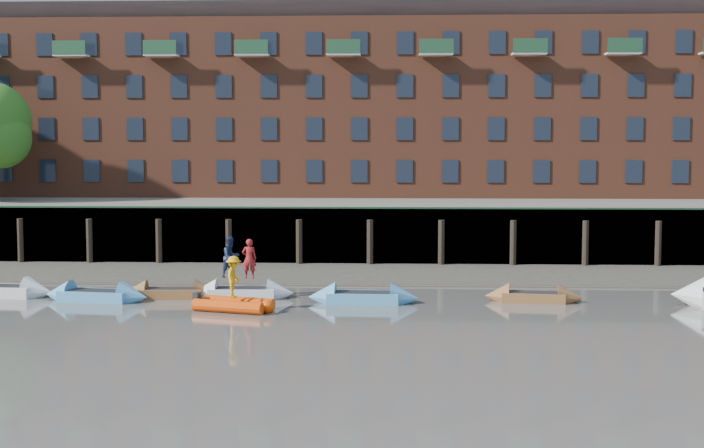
# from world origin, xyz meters

# --- Properties ---
(ground) EXTENTS (220.00, 220.00, 0.00)m
(ground) POSITION_xyz_m (0.00, 0.00, 0.00)
(ground) COLOR #5C5750
(ground) RESTS_ON ground
(foreshore) EXTENTS (110.00, 8.00, 0.50)m
(foreshore) POSITION_xyz_m (0.00, 18.00, 0.00)
(foreshore) COLOR #3D382F
(foreshore) RESTS_ON ground
(mud_band) EXTENTS (110.00, 1.60, 0.10)m
(mud_band) POSITION_xyz_m (0.00, 14.60, 0.00)
(mud_band) COLOR #4C4336
(mud_band) RESTS_ON ground
(river_wall) EXTENTS (110.00, 1.23, 3.30)m
(river_wall) POSITION_xyz_m (-0.00, 22.38, 1.59)
(river_wall) COLOR #2D2A26
(river_wall) RESTS_ON ground
(bank_terrace) EXTENTS (110.00, 28.00, 3.20)m
(bank_terrace) POSITION_xyz_m (0.00, 36.00, 1.60)
(bank_terrace) COLOR #5E594D
(bank_terrace) RESTS_ON ground
(apartment_terrace) EXTENTS (80.60, 15.56, 20.98)m
(apartment_terrace) POSITION_xyz_m (-0.00, 36.99, 12.82)
(apartment_terrace) COLOR brown
(apartment_terrace) RESTS_ON bank_terrace
(rowboat_0) EXTENTS (5.05, 1.89, 1.43)m
(rowboat_0) POSITION_xyz_m (-14.43, 10.16, 0.25)
(rowboat_0) COLOR silver
(rowboat_0) RESTS_ON ground
(rowboat_1) EXTENTS (4.93, 2.06, 1.39)m
(rowboat_1) POSITION_xyz_m (-9.71, 9.09, 0.24)
(rowboat_1) COLOR #4B94C0
(rowboat_1) RESTS_ON ground
(rowboat_2) EXTENTS (4.44, 1.57, 1.26)m
(rowboat_2) POSITION_xyz_m (-6.61, 10.10, 0.22)
(rowboat_2) COLOR brown
(rowboat_2) RESTS_ON ground
(rowboat_3) EXTENTS (4.64, 1.46, 1.34)m
(rowboat_3) POSITION_xyz_m (-3.41, 10.21, 0.24)
(rowboat_3) COLOR silver
(rowboat_3) RESTS_ON ground
(rowboat_4) EXTENTS (4.85, 1.55, 1.39)m
(rowboat_4) POSITION_xyz_m (2.05, 9.10, 0.25)
(rowboat_4) COLOR #4B94C0
(rowboat_4) RESTS_ON ground
(rowboat_6) EXTENTS (4.35, 1.76, 1.23)m
(rowboat_6) POSITION_xyz_m (9.50, 9.79, 0.22)
(rowboat_6) COLOR brown
(rowboat_6) RESTS_ON ground
(rib_tender) EXTENTS (3.48, 2.44, 0.59)m
(rib_tender) POSITION_xyz_m (-3.12, 6.92, 0.26)
(rib_tender) COLOR #E24106
(rib_tender) RESTS_ON ground
(person_rower_a) EXTENTS (0.68, 0.48, 1.78)m
(person_rower_a) POSITION_xyz_m (-3.08, 10.20, 1.79)
(person_rower_a) COLOR maroon
(person_rower_a) RESTS_ON rowboat_3
(person_rower_b) EXTENTS (1.13, 1.14, 1.85)m
(person_rower_b) POSITION_xyz_m (-3.94, 10.40, 1.83)
(person_rower_b) COLOR #19233F
(person_rower_b) RESTS_ON rowboat_3
(person_rib_crew) EXTENTS (0.73, 1.17, 1.74)m
(person_rib_crew) POSITION_xyz_m (-3.24, 6.94, 1.42)
(person_rib_crew) COLOR orange
(person_rib_crew) RESTS_ON rib_tender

